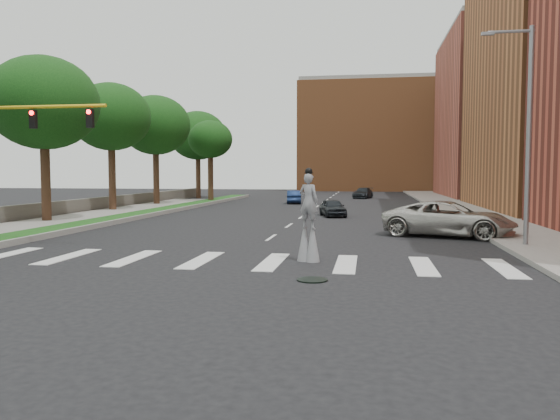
# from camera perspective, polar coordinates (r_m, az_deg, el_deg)

# --- Properties ---
(ground_plane) EXTENTS (160.00, 160.00, 0.00)m
(ground_plane) POSITION_cam_1_polar(r_m,az_deg,el_deg) (18.46, -5.33, -5.85)
(ground_plane) COLOR black
(ground_plane) RESTS_ON ground
(grass_median) EXTENTS (2.00, 60.00, 0.25)m
(grass_median) POSITION_cam_1_polar(r_m,az_deg,el_deg) (41.01, -13.92, -0.35)
(grass_median) COLOR #164714
(grass_median) RESTS_ON ground
(median_curb) EXTENTS (0.20, 60.00, 0.28)m
(median_curb) POSITION_cam_1_polar(r_m,az_deg,el_deg) (40.61, -12.56, -0.35)
(median_curb) COLOR gray
(median_curb) RESTS_ON ground
(sidewalk_left) EXTENTS (4.00, 60.00, 0.18)m
(sidewalk_left) POSITION_cam_1_polar(r_m,az_deg,el_deg) (33.69, -25.36, -1.60)
(sidewalk_left) COLOR gray
(sidewalk_left) RESTS_ON ground
(sidewalk_right) EXTENTS (5.00, 90.00, 0.18)m
(sidewalk_right) POSITION_cam_1_polar(r_m,az_deg,el_deg) (43.45, 19.67, -0.27)
(sidewalk_right) COLOR gray
(sidewalk_right) RESTS_ON ground
(stone_wall) EXTENTS (0.50, 56.00, 1.10)m
(stone_wall) POSITION_cam_1_polar(r_m,az_deg,el_deg) (45.18, -19.36, 0.47)
(stone_wall) COLOR #514D45
(stone_wall) RESTS_ON ground
(manhole) EXTENTS (0.90, 0.90, 0.04)m
(manhole) POSITION_cam_1_polar(r_m,az_deg,el_deg) (15.99, 3.39, -7.30)
(manhole) COLOR black
(manhole) RESTS_ON ground
(building_far) EXTENTS (16.00, 22.00, 20.00)m
(building_far) POSITION_cam_1_polar(r_m,az_deg,el_deg) (74.01, 23.06, 8.99)
(building_far) COLOR #BA5744
(building_far) RESTS_ON ground
(building_backdrop) EXTENTS (26.00, 14.00, 18.00)m
(building_backdrop) POSITION_cam_1_polar(r_m,az_deg,el_deg) (95.80, 10.11, 7.44)
(building_backdrop) COLOR #A05C32
(building_backdrop) RESTS_ON ground
(streetlight) EXTENTS (2.05, 0.20, 9.00)m
(streetlight) POSITION_cam_1_polar(r_m,az_deg,el_deg) (24.50, 24.36, 7.73)
(streetlight) COLOR slate
(streetlight) RESTS_ON ground
(traffic_signal) EXTENTS (5.30, 0.23, 6.20)m
(traffic_signal) POSITION_cam_1_polar(r_m,az_deg,el_deg) (25.13, -25.80, 5.88)
(traffic_signal) COLOR black
(traffic_signal) RESTS_ON ground
(stilt_performer) EXTENTS (0.84, 0.70, 3.30)m
(stilt_performer) POSITION_cam_1_polar(r_m,az_deg,el_deg) (19.18, 3.00, -1.29)
(stilt_performer) COLOR #382316
(stilt_performer) RESTS_ON ground
(suv_crossing) EXTENTS (6.82, 4.62, 1.74)m
(suv_crossing) POSITION_cam_1_polar(r_m,az_deg,el_deg) (27.83, 17.24, -0.89)
(suv_crossing) COLOR #B6B3AC
(suv_crossing) RESTS_ON ground
(car_near) EXTENTS (2.41, 3.94, 1.25)m
(car_near) POSITION_cam_1_polar(r_m,az_deg,el_deg) (38.85, 5.52, 0.26)
(car_near) COLOR black
(car_near) RESTS_ON ground
(car_mid) EXTENTS (1.87, 4.09, 1.30)m
(car_mid) POSITION_cam_1_polar(r_m,az_deg,el_deg) (54.66, 1.49, 1.38)
(car_mid) COLOR navy
(car_mid) RESTS_ON ground
(car_far) EXTENTS (2.68, 4.66, 1.27)m
(car_far) POSITION_cam_1_polar(r_m,az_deg,el_deg) (65.85, 8.67, 1.77)
(car_far) COLOR black
(car_far) RESTS_ON ground
(tree_2) EXTENTS (6.66, 6.66, 10.17)m
(tree_2) POSITION_cam_1_polar(r_m,az_deg,el_deg) (36.68, -23.49, 10.19)
(tree_2) COLOR #382316
(tree_2) RESTS_ON ground
(tree_3) EXTENTS (6.23, 6.23, 10.13)m
(tree_3) POSITION_cam_1_polar(r_m,az_deg,el_deg) (45.41, -17.25, 9.24)
(tree_3) COLOR #382316
(tree_3) RESTS_ON ground
(tree_4) EXTENTS (6.48, 6.48, 10.25)m
(tree_4) POSITION_cam_1_polar(r_m,az_deg,el_deg) (52.62, -12.89, 8.60)
(tree_4) COLOR #382316
(tree_4) RESTS_ON ground
(tree_5) EXTENTS (6.78, 6.78, 10.36)m
(tree_5) POSITION_cam_1_polar(r_m,az_deg,el_deg) (66.11, -8.58, 7.68)
(tree_5) COLOR #382316
(tree_5) RESTS_ON ground
(tree_6) EXTENTS (4.56, 4.56, 8.47)m
(tree_6) POSITION_cam_1_polar(r_m,az_deg,el_deg) (57.21, -7.30, 7.27)
(tree_6) COLOR #382316
(tree_6) RESTS_ON ground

